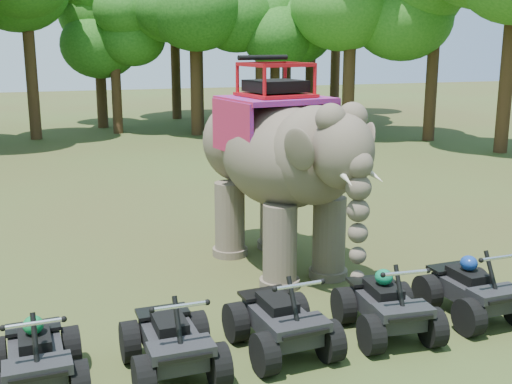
# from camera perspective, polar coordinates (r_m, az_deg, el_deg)

# --- Properties ---
(ground) EXTENTS (110.00, 110.00, 0.00)m
(ground) POSITION_cam_1_polar(r_m,az_deg,el_deg) (11.56, 1.92, -10.52)
(ground) COLOR #47381E
(ground) RESTS_ON ground
(elephant) EXTENTS (3.15, 5.50, 4.35)m
(elephant) POSITION_cam_1_polar(r_m,az_deg,el_deg) (13.20, 1.92, 2.41)
(elephant) COLOR brown
(elephant) RESTS_ON ground
(atv_0) EXTENTS (1.32, 1.77, 1.27)m
(atv_0) POSITION_cam_1_polar(r_m,az_deg,el_deg) (9.37, -19.02, -12.97)
(atv_0) COLOR black
(atv_0) RESTS_ON ground
(atv_1) EXTENTS (1.33, 1.79, 1.30)m
(atv_1) POSITION_cam_1_polar(r_m,az_deg,el_deg) (9.38, -7.49, -12.15)
(atv_1) COLOR black
(atv_1) RESTS_ON ground
(atv_2) EXTENTS (1.44, 1.88, 1.32)m
(atv_2) POSITION_cam_1_polar(r_m,az_deg,el_deg) (9.94, 2.26, -10.46)
(atv_2) COLOR black
(atv_2) RESTS_ON ground
(atv_3) EXTENTS (1.40, 1.84, 1.30)m
(atv_3) POSITION_cam_1_polar(r_m,az_deg,el_deg) (10.68, 11.59, -9.08)
(atv_3) COLOR black
(atv_3) RESTS_ON ground
(atv_4) EXTENTS (1.35, 1.81, 1.30)m
(atv_4) POSITION_cam_1_polar(r_m,az_deg,el_deg) (11.70, 18.78, -7.51)
(atv_4) COLOR black
(atv_4) RESTS_ON ground
(tree_0) EXTENTS (4.80, 4.80, 6.86)m
(tree_0) POSITION_cam_1_polar(r_m,az_deg,el_deg) (33.97, -12.41, 10.87)
(tree_0) COLOR #195114
(tree_0) RESTS_ON ground
(tree_1) EXTENTS (6.28, 6.28, 8.97)m
(tree_1) POSITION_cam_1_polar(r_m,az_deg,el_deg) (34.18, -5.36, 12.90)
(tree_1) COLOR #195114
(tree_1) RESTS_ON ground
(tree_2) EXTENTS (4.82, 4.82, 6.89)m
(tree_2) POSITION_cam_1_polar(r_m,az_deg,el_deg) (33.51, 1.70, 11.17)
(tree_2) COLOR #195114
(tree_2) RESTS_ON ground
(tree_3) EXTENTS (6.69, 6.69, 9.56)m
(tree_3) POSITION_cam_1_polar(r_m,az_deg,el_deg) (31.09, 8.36, 13.34)
(tree_3) COLOR #195114
(tree_3) RESTS_ON ground
(tree_4) EXTENTS (5.88, 5.88, 8.40)m
(tree_4) POSITION_cam_1_polar(r_m,az_deg,el_deg) (31.82, 15.50, 11.95)
(tree_4) COLOR #195114
(tree_4) RESTS_ON ground
(tree_5) EXTENTS (6.33, 6.33, 9.04)m
(tree_5) POSITION_cam_1_polar(r_m,az_deg,el_deg) (29.20, 21.60, 12.07)
(tree_5) COLOR #195114
(tree_5) RESTS_ON ground
(tree_32) EXTENTS (5.74, 5.74, 8.20)m
(tree_32) POSITION_cam_1_polar(r_m,az_deg,el_deg) (32.92, -19.46, 11.54)
(tree_32) COLOR #195114
(tree_32) RESTS_ON ground
(tree_33) EXTENTS (6.43, 6.43, 9.18)m
(tree_33) POSITION_cam_1_polar(r_m,az_deg,el_deg) (36.44, -13.80, 12.77)
(tree_33) COLOR #195114
(tree_33) RESTS_ON ground
(tree_35) EXTENTS (5.24, 5.24, 7.48)m
(tree_35) POSITION_cam_1_polar(r_m,az_deg,el_deg) (38.39, 2.74, 11.86)
(tree_35) COLOR #195114
(tree_35) RESTS_ON ground
(tree_37) EXTENTS (7.07, 7.07, 10.10)m
(tree_37) POSITION_cam_1_polar(r_m,az_deg,el_deg) (42.27, 7.13, 13.68)
(tree_37) COLOR #195114
(tree_37) RESTS_ON ground
(tree_38) EXTENTS (6.45, 6.45, 9.21)m
(tree_38) POSITION_cam_1_polar(r_m,az_deg,el_deg) (37.27, 4.91, 13.12)
(tree_38) COLOR #195114
(tree_38) RESTS_ON ground
(tree_39) EXTENTS (6.29, 6.29, 8.98)m
(tree_39) POSITION_cam_1_polar(r_m,az_deg,el_deg) (39.95, -7.21, 12.91)
(tree_39) COLOR #195114
(tree_39) RESTS_ON ground
(tree_40) EXTENTS (6.61, 6.61, 9.45)m
(tree_40) POSITION_cam_1_polar(r_m,az_deg,el_deg) (34.37, -5.26, 13.30)
(tree_40) COLOR #195114
(tree_40) RESTS_ON ground
(tree_41) EXTENTS (5.08, 5.08, 7.25)m
(tree_41) POSITION_cam_1_polar(r_m,az_deg,el_deg) (32.89, 0.40, 11.45)
(tree_41) COLOR #195114
(tree_41) RESTS_ON ground
(tree_43) EXTENTS (5.84, 5.84, 8.34)m
(tree_43) POSITION_cam_1_polar(r_m,az_deg,el_deg) (32.74, -5.43, 12.34)
(tree_43) COLOR #195114
(tree_43) RESTS_ON ground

